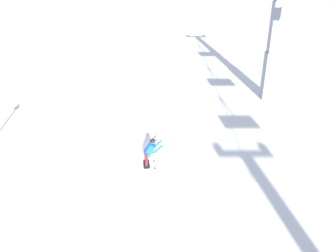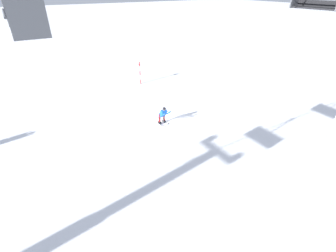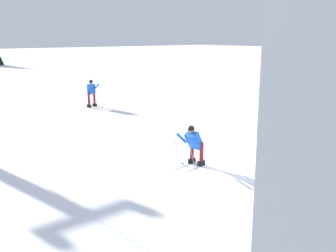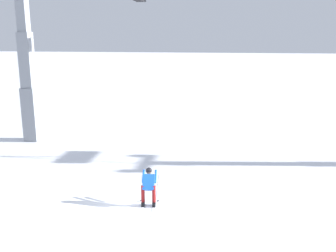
{
  "view_description": "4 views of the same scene",
  "coord_description": "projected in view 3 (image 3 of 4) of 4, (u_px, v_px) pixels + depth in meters",
  "views": [
    {
      "loc": [
        13.31,
        1.8,
        8.11
      ],
      "look_at": [
        0.25,
        1.77,
        1.83
      ],
      "focal_mm": 34.98,
      "sensor_mm": 36.0,
      "label": 1
    },
    {
      "loc": [
        8.37,
        14.23,
        8.72
      ],
      "look_at": [
        1.42,
        2.86,
        1.0
      ],
      "focal_mm": 26.14,
      "sensor_mm": 36.0,
      "label": 2
    },
    {
      "loc": [
        -8.22,
        9.68,
        4.18
      ],
      "look_at": [
        0.13,
        2.51,
        1.67
      ],
      "focal_mm": 42.22,
      "sensor_mm": 36.0,
      "label": 3
    },
    {
      "loc": [
        3.33,
        -11.75,
        6.13
      ],
      "look_at": [
        1.22,
        1.99,
        2.78
      ],
      "focal_mm": 40.16,
      "sensor_mm": 36.0,
      "label": 4
    }
  ],
  "objects": [
    {
      "name": "skier_distant_uphill",
      "position": [
        91.0,
        91.0,
        23.62
      ],
      "size": [
        1.67,
        0.8,
        1.67
      ],
      "color": "yellow",
      "rests_on": "ground_plane"
    },
    {
      "name": "ground_plane",
      "position": [
        227.0,
        165.0,
        13.16
      ],
      "size": [
        260.0,
        260.0,
        0.0
      ],
      "primitive_type": "plane",
      "color": "white"
    },
    {
      "name": "skier_carving_main",
      "position": [
        194.0,
        143.0,
        12.87
      ],
      "size": [
        0.77,
        1.83,
        1.51
      ],
      "color": "white",
      "rests_on": "ground_plane"
    }
  ]
}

